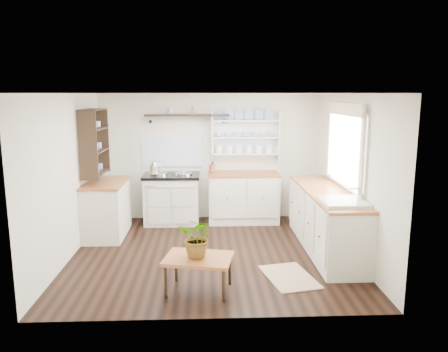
{
  "coord_description": "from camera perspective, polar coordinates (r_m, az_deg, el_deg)",
  "views": [
    {
      "loc": [
        -0.07,
        -6.07,
        2.29
      ],
      "look_at": [
        0.19,
        0.25,
        1.1
      ],
      "focal_mm": 35.0,
      "sensor_mm": 36.0,
      "label": 1
    }
  ],
  "objects": [
    {
      "name": "back_cabinets",
      "position": [
        7.92,
        2.53,
        -2.72
      ],
      "size": [
        1.27,
        0.63,
        0.9
      ],
      "color": "beige",
      "rests_on": "floor"
    },
    {
      "name": "left_shelving",
      "position": [
        7.23,
        -16.59,
        4.33
      ],
      "size": [
        0.28,
        0.8,
        1.05
      ],
      "primitive_type": "cube",
      "color": "black",
      "rests_on": "wall_left"
    },
    {
      "name": "high_shelf",
      "position": [
        7.87,
        -4.84,
        7.84
      ],
      "size": [
        1.5,
        0.29,
        0.16
      ],
      "color": "black",
      "rests_on": "wall_back"
    },
    {
      "name": "floor",
      "position": [
        6.49,
        -1.63,
        -10.01
      ],
      "size": [
        4.0,
        3.8,
        0.01
      ],
      "primitive_type": "cube",
      "color": "black",
      "rests_on": "ground"
    },
    {
      "name": "belfast_sink",
      "position": [
        5.9,
        15.22,
        -4.37
      ],
      "size": [
        0.55,
        0.6,
        0.45
      ],
      "color": "white",
      "rests_on": "right_cabinets"
    },
    {
      "name": "aga_cooker",
      "position": [
        7.89,
        -6.83,
        -2.91
      ],
      "size": [
        0.99,
        0.69,
        0.92
      ],
      "color": "beige",
      "rests_on": "floor"
    },
    {
      "name": "plate_rack",
      "position": [
        8.0,
        2.79,
        5.37
      ],
      "size": [
        1.2,
        0.22,
        0.9
      ],
      "color": "white",
      "rests_on": "wall_back"
    },
    {
      "name": "wall_left",
      "position": [
        6.47,
        -19.68,
        -0.13
      ],
      "size": [
        0.02,
        3.8,
        2.3
      ],
      "primitive_type": "cube",
      "color": "silver",
      "rests_on": "ground"
    },
    {
      "name": "utensil_crock",
      "position": [
        7.87,
        -1.58,
        1.03
      ],
      "size": [
        0.11,
        0.11,
        0.13
      ],
      "primitive_type": "cylinder",
      "color": "brown",
      "rests_on": "back_cabinets"
    },
    {
      "name": "center_table",
      "position": [
        5.2,
        -3.36,
        -10.99
      ],
      "size": [
        0.87,
        0.7,
        0.42
      ],
      "rotation": [
        0.0,
        0.0,
        -0.21
      ],
      "color": "brown",
      "rests_on": "floor"
    },
    {
      "name": "wall_right",
      "position": [
        6.52,
        16.17,
        0.15
      ],
      "size": [
        0.02,
        3.8,
        2.3
      ],
      "primitive_type": "cube",
      "color": "silver",
      "rests_on": "ground"
    },
    {
      "name": "wall_back",
      "position": [
        8.06,
        -1.87,
        2.51
      ],
      "size": [
        4.0,
        0.02,
        2.3
      ],
      "primitive_type": "cube",
      "color": "silver",
      "rests_on": "ground"
    },
    {
      "name": "floor_rug",
      "position": [
        5.74,
        8.51,
        -12.9
      ],
      "size": [
        0.72,
        0.95,
        0.02
      ],
      "primitive_type": "cube",
      "rotation": [
        0.0,
        0.0,
        0.21
      ],
      "color": "olive",
      "rests_on": "floor"
    },
    {
      "name": "ceiling",
      "position": [
        6.07,
        -1.75,
        10.74
      ],
      "size": [
        4.0,
        3.8,
        0.01
      ],
      "primitive_type": "cube",
      "color": "white",
      "rests_on": "wall_back"
    },
    {
      "name": "kettle",
      "position": [
        7.68,
        -9.07,
        1.12
      ],
      "size": [
        0.17,
        0.17,
        0.21
      ],
      "primitive_type": null,
      "color": "silver",
      "rests_on": "aga_cooker"
    },
    {
      "name": "right_cabinets",
      "position": [
        6.68,
        13.14,
        -5.54
      ],
      "size": [
        0.62,
        2.43,
        0.9
      ],
      "color": "beige",
      "rests_on": "floor"
    },
    {
      "name": "potted_plant",
      "position": [
        5.1,
        -3.39,
        -7.98
      ],
      "size": [
        0.55,
        0.52,
        0.48
      ],
      "primitive_type": "imported",
      "rotation": [
        0.0,
        0.0,
        -0.42
      ],
      "color": "#3F7233",
      "rests_on": "center_table"
    },
    {
      "name": "left_cabinets",
      "position": [
        7.39,
        -15.08,
        -4.06
      ],
      "size": [
        0.62,
        1.13,
        0.9
      ],
      "color": "beige",
      "rests_on": "floor"
    },
    {
      "name": "window",
      "position": [
        6.58,
        15.53,
        3.93
      ],
      "size": [
        0.08,
        1.55,
        1.22
      ],
      "color": "white",
      "rests_on": "wall_right"
    }
  ]
}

